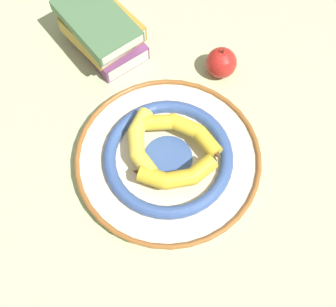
{
  "coord_description": "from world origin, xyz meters",
  "views": [
    {
      "loc": [
        0.26,
        -0.33,
        0.88
      ],
      "look_at": [
        -0.02,
        -0.03,
        0.04
      ],
      "focal_mm": 50.0,
      "sensor_mm": 36.0,
      "label": 1
    }
  ],
  "objects_px": {
    "banana_a": "(185,130)",
    "banana_c": "(176,176)",
    "apple": "(221,63)",
    "decorative_bowl": "(168,158)",
    "banana_b": "(140,141)",
    "book_stack": "(103,32)"
  },
  "relations": [
    {
      "from": "banana_c",
      "to": "banana_b",
      "type": "bearing_deg",
      "value": 123.65
    },
    {
      "from": "banana_a",
      "to": "banana_c",
      "type": "relative_size",
      "value": 1.28
    },
    {
      "from": "book_stack",
      "to": "apple",
      "type": "distance_m",
      "value": 0.27
    },
    {
      "from": "decorative_bowl",
      "to": "banana_b",
      "type": "relative_size",
      "value": 2.94
    },
    {
      "from": "decorative_bowl",
      "to": "banana_b",
      "type": "height_order",
      "value": "banana_b"
    },
    {
      "from": "banana_a",
      "to": "banana_c",
      "type": "distance_m",
      "value": 0.1
    },
    {
      "from": "book_stack",
      "to": "apple",
      "type": "height_order",
      "value": "book_stack"
    },
    {
      "from": "banana_c",
      "to": "book_stack",
      "type": "relative_size",
      "value": 0.66
    },
    {
      "from": "book_stack",
      "to": "apple",
      "type": "xyz_separation_m",
      "value": [
        0.24,
        0.13,
        -0.02
      ]
    },
    {
      "from": "apple",
      "to": "decorative_bowl",
      "type": "bearing_deg",
      "value": -74.0
    },
    {
      "from": "banana_a",
      "to": "book_stack",
      "type": "xyz_separation_m",
      "value": [
        -0.3,
        0.06,
        -0.0
      ]
    },
    {
      "from": "book_stack",
      "to": "apple",
      "type": "bearing_deg",
      "value": 34.08
    },
    {
      "from": "banana_c",
      "to": "decorative_bowl",
      "type": "bearing_deg",
      "value": 95.83
    },
    {
      "from": "banana_b",
      "to": "book_stack",
      "type": "bearing_deg",
      "value": -167.56
    },
    {
      "from": "banana_b",
      "to": "apple",
      "type": "distance_m",
      "value": 0.27
    },
    {
      "from": "banana_a",
      "to": "book_stack",
      "type": "height_order",
      "value": "book_stack"
    },
    {
      "from": "decorative_bowl",
      "to": "apple",
      "type": "height_order",
      "value": "apple"
    },
    {
      "from": "banana_a",
      "to": "apple",
      "type": "bearing_deg",
      "value": -88.16
    },
    {
      "from": "decorative_bowl",
      "to": "banana_c",
      "type": "bearing_deg",
      "value": -30.59
    },
    {
      "from": "decorative_bowl",
      "to": "apple",
      "type": "bearing_deg",
      "value": 106.0
    },
    {
      "from": "decorative_bowl",
      "to": "book_stack",
      "type": "height_order",
      "value": "book_stack"
    },
    {
      "from": "decorative_bowl",
      "to": "book_stack",
      "type": "relative_size",
      "value": 1.77
    }
  ]
}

